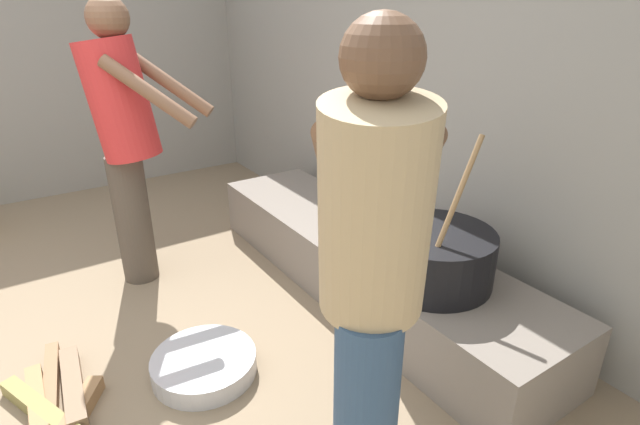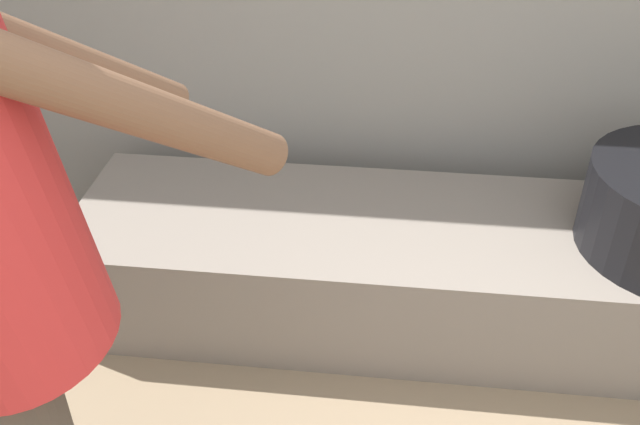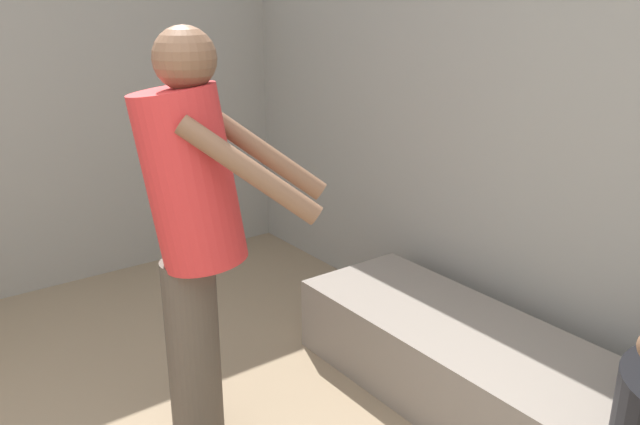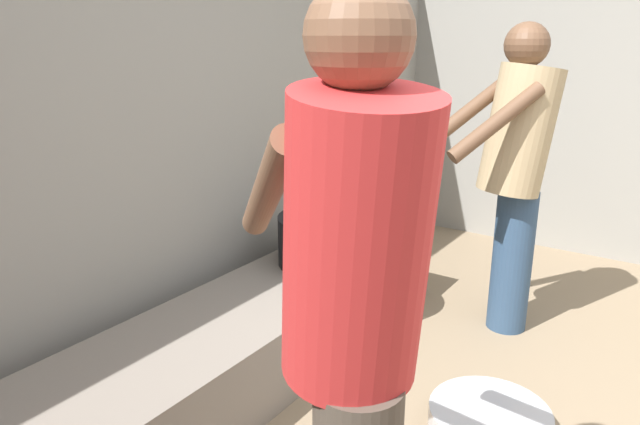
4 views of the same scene
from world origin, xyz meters
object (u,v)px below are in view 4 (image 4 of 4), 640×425
object	(u,v)px
cooking_pot_main	(331,239)
metal_mixing_bowl	(489,420)
cook_in_tan_shirt	(516,165)
cook_in_red_shirt	(355,318)

from	to	relation	value
cooking_pot_main	metal_mixing_bowl	distance (m)	1.15
cook_in_tan_shirt	metal_mixing_bowl	distance (m)	1.22
cooking_pot_main	metal_mixing_bowl	xyz separation A→B (m)	(-0.39, -1.00, -0.43)
cooking_pot_main	cook_in_red_shirt	world-z (taller)	cook_in_red_shirt
cook_in_tan_shirt	cooking_pot_main	bearing A→B (deg)	121.45
cook_in_red_shirt	metal_mixing_bowl	world-z (taller)	cook_in_red_shirt
cooking_pot_main	cook_in_red_shirt	bearing A→B (deg)	-144.94
metal_mixing_bowl	cooking_pot_main	bearing A→B (deg)	68.74
cooking_pot_main	cook_in_tan_shirt	world-z (taller)	cook_in_tan_shirt
metal_mixing_bowl	cook_in_red_shirt	bearing A→B (deg)	178.69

